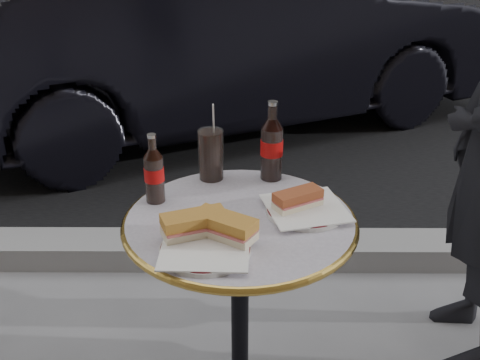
{
  "coord_description": "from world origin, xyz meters",
  "views": [
    {
      "loc": [
        0.01,
        -1.37,
        1.52
      ],
      "look_at": [
        0.0,
        0.05,
        0.82
      ],
      "focal_mm": 45.0,
      "sensor_mm": 36.0,
      "label": 1
    }
  ],
  "objects_px": {
    "plate_right": "(306,210)",
    "cola_bottle_left": "(154,168)",
    "parked_car": "(223,33)",
    "plate_left": "(205,250)",
    "cola_glass": "(211,154)",
    "cola_bottle_right": "(272,141)",
    "bistro_table": "(240,328)"
  },
  "relations": [
    {
      "from": "plate_right",
      "to": "cola_bottle_left",
      "type": "relative_size",
      "value": 1.07
    },
    {
      "from": "plate_right",
      "to": "bistro_table",
      "type": "bearing_deg",
      "value": -169.5
    },
    {
      "from": "plate_right",
      "to": "parked_car",
      "type": "relative_size",
      "value": 0.06
    },
    {
      "from": "plate_left",
      "to": "plate_right",
      "type": "bearing_deg",
      "value": 37.12
    },
    {
      "from": "plate_left",
      "to": "bistro_table",
      "type": "bearing_deg",
      "value": 63.29
    },
    {
      "from": "cola_bottle_left",
      "to": "bistro_table",
      "type": "bearing_deg",
      "value": -22.56
    },
    {
      "from": "cola_bottle_right",
      "to": "cola_glass",
      "type": "xyz_separation_m",
      "value": [
        -0.18,
        -0.0,
        -0.04
      ]
    },
    {
      "from": "plate_right",
      "to": "cola_glass",
      "type": "height_order",
      "value": "cola_glass"
    },
    {
      "from": "cola_bottle_right",
      "to": "plate_right",
      "type": "bearing_deg",
      "value": -68.36
    },
    {
      "from": "plate_left",
      "to": "cola_glass",
      "type": "distance_m",
      "value": 0.41
    },
    {
      "from": "plate_left",
      "to": "cola_bottle_left",
      "type": "distance_m",
      "value": 0.31
    },
    {
      "from": "plate_right",
      "to": "cola_bottle_right",
      "type": "bearing_deg",
      "value": 111.64
    },
    {
      "from": "plate_right",
      "to": "cola_bottle_right",
      "type": "xyz_separation_m",
      "value": [
        -0.08,
        0.21,
        0.11
      ]
    },
    {
      "from": "plate_left",
      "to": "parked_car",
      "type": "bearing_deg",
      "value": 90.91
    },
    {
      "from": "plate_right",
      "to": "cola_bottle_left",
      "type": "height_order",
      "value": "cola_bottle_left"
    },
    {
      "from": "cola_bottle_right",
      "to": "parked_car",
      "type": "xyz_separation_m",
      "value": [
        -0.22,
        2.41,
        -0.22
      ]
    },
    {
      "from": "cola_glass",
      "to": "cola_bottle_left",
      "type": "bearing_deg",
      "value": -135.52
    },
    {
      "from": "bistro_table",
      "to": "cola_bottle_right",
      "type": "height_order",
      "value": "cola_bottle_right"
    },
    {
      "from": "cola_bottle_left",
      "to": "cola_bottle_right",
      "type": "xyz_separation_m",
      "value": [
        0.33,
        0.15,
        0.02
      ]
    },
    {
      "from": "bistro_table",
      "to": "cola_bottle_left",
      "type": "height_order",
      "value": "cola_bottle_left"
    },
    {
      "from": "plate_left",
      "to": "plate_right",
      "type": "xyz_separation_m",
      "value": [
        0.26,
        0.19,
        -0.0
      ]
    },
    {
      "from": "bistro_table",
      "to": "cola_glass",
      "type": "relative_size",
      "value": 4.77
    },
    {
      "from": "cola_bottle_left",
      "to": "cola_bottle_right",
      "type": "distance_m",
      "value": 0.36
    },
    {
      "from": "cola_bottle_right",
      "to": "parked_car",
      "type": "distance_m",
      "value": 2.43
    },
    {
      "from": "bistro_table",
      "to": "parked_car",
      "type": "height_order",
      "value": "parked_car"
    },
    {
      "from": "parked_car",
      "to": "cola_glass",
      "type": "bearing_deg",
      "value": 156.2
    },
    {
      "from": "cola_bottle_right",
      "to": "parked_car",
      "type": "bearing_deg",
      "value": 95.17
    },
    {
      "from": "bistro_table",
      "to": "plate_right",
      "type": "relative_size",
      "value": 3.44
    },
    {
      "from": "bistro_table",
      "to": "cola_bottle_right",
      "type": "relative_size",
      "value": 3.05
    },
    {
      "from": "plate_left",
      "to": "cola_glass",
      "type": "bearing_deg",
      "value": 90.72
    },
    {
      "from": "plate_right",
      "to": "cola_bottle_left",
      "type": "xyz_separation_m",
      "value": [
        -0.41,
        0.06,
        0.09
      ]
    },
    {
      "from": "plate_right",
      "to": "cola_bottle_left",
      "type": "bearing_deg",
      "value": 171.03
    }
  ]
}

